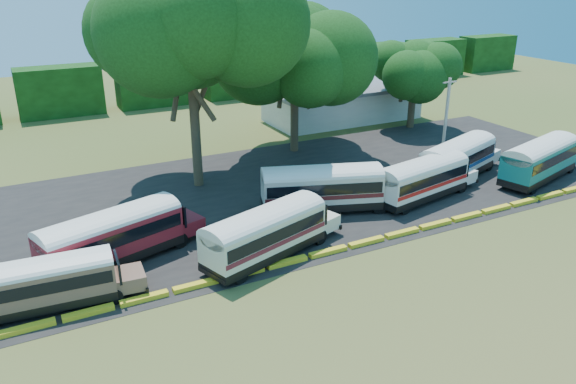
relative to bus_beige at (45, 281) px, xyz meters
name	(u,v)px	position (x,y,z in m)	size (l,w,h in m)	color
ground	(356,255)	(18.27, -2.63, -1.73)	(160.00, 160.00, 0.00)	#34501A
asphalt_strip	(285,191)	(19.27, 9.37, -1.72)	(64.00, 24.00, 0.02)	black
curb	(348,247)	(18.27, -1.63, -1.58)	(53.70, 0.45, 0.30)	yellow
terminal_building	(342,103)	(36.27, 27.37, 0.30)	(19.00, 9.00, 4.00)	beige
treeline_backdrop	(155,83)	(18.27, 45.37, 1.27)	(130.00, 4.00, 6.00)	#12330E
bus_beige	(45,281)	(0.00, 0.00, 0.00)	(9.33, 2.95, 3.02)	black
bus_red	(115,233)	(4.40, 3.53, 0.30)	(11.08, 5.76, 3.55)	black
bus_cream_west	(267,230)	(13.04, -0.31, 0.22)	(10.77, 5.71, 3.45)	black
bus_cream_east	(325,186)	(20.12, 4.47, 0.31)	(11.28, 6.15, 3.62)	black
bus_white_red	(423,177)	(28.18, 2.80, 0.20)	(10.69, 4.48, 3.42)	black
bus_white_blue	(459,157)	(34.12, 5.16, 0.27)	(11.01, 6.03, 3.53)	black
bus_teal	(541,158)	(40.09, 1.57, 0.35)	(11.36, 5.52, 3.63)	black
tree_west	(189,29)	(13.40, 14.17, 11.19)	(12.81, 12.81, 17.66)	#322619
tree_center	(295,48)	(25.19, 18.89, 8.49)	(11.29, 11.29, 14.39)	#322619
tree_east	(415,66)	(41.42, 20.63, 5.31)	(7.66, 7.66, 9.91)	#322619
utility_pole	(446,118)	(36.90, 10.17, 2.28)	(1.60, 0.30, 7.79)	gray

